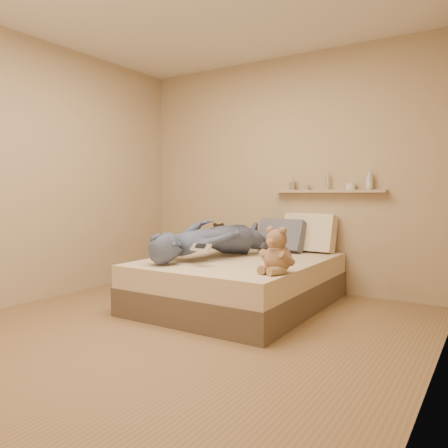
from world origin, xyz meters
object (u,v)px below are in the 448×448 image
Objects in this scene: pillow_grey at (281,236)px; wall_shelf at (328,191)px; bed at (239,282)px; game_console at (201,247)px; dark_plush at (219,237)px; pillow_cream at (309,233)px; teddy_bear at (277,254)px; person at (215,238)px.

wall_shelf is (0.43, 0.22, 0.48)m from pillow_grey.
game_console reaches higher than bed.
pillow_grey is at bearing 82.20° from game_console.
dark_plush is 0.52× the size of pillow_cream.
dark_plush reaches higher than game_console.
pillow_cream is (0.38, 0.83, 0.43)m from bed.
bed is at bearing 141.22° from teddy_bear.
teddy_bear is 0.31× the size of wall_shelf.
bed is 0.49m from person.
pillow_cream is at bearing 12.71° from dark_plush.
pillow_grey reaches higher than game_console.
dark_plush is at bearing 116.34° from game_console.
pillow_grey is at bearing -105.46° from person.
wall_shelf is at bearing 26.86° from pillow_grey.
teddy_bear is at bearing -86.60° from wall_shelf.
teddy_bear reaches higher than dark_plush.
dark_plush is at bearing -167.29° from pillow_cream.
pillow_grey is (0.75, 0.09, 0.05)m from dark_plush.
pillow_cream reaches higher than teddy_bear.
dark_plush is (-0.63, 0.60, 0.35)m from bed.
dark_plush is 0.58× the size of pillow_grey.
game_console is at bearing -95.49° from bed.
wall_shelf reaches higher than person.
wall_shelf is (-0.08, 1.42, 0.50)m from teddy_bear.
wall_shelf is at bearing 24.84° from pillow_cream.
game_console is at bearing -97.80° from pillow_grey.
teddy_bear is 1.29× the size of dark_plush.
teddy_bear is 0.24× the size of person.
pillow_grey is at bearing 113.30° from teddy_bear.
person is 1.31× the size of wall_shelf.
pillow_grey is (0.17, 1.25, 0.01)m from game_console.
wall_shelf is at bearing -118.76° from person.
teddy_bear is 1.36m from pillow_cream.
pillow_grey is 0.42× the size of wall_shelf.
bed is 5.12× the size of teddy_bear.
pillow_cream is (1.01, 0.23, 0.08)m from dark_plush.
pillow_cream reaches higher than game_console.
dark_plush is 0.18× the size of person.
wall_shelf reaches higher than pillow_cream.
wall_shelf reaches higher than game_console.
game_console is 0.69m from teddy_bear.
person is at bearing -130.12° from wall_shelf.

